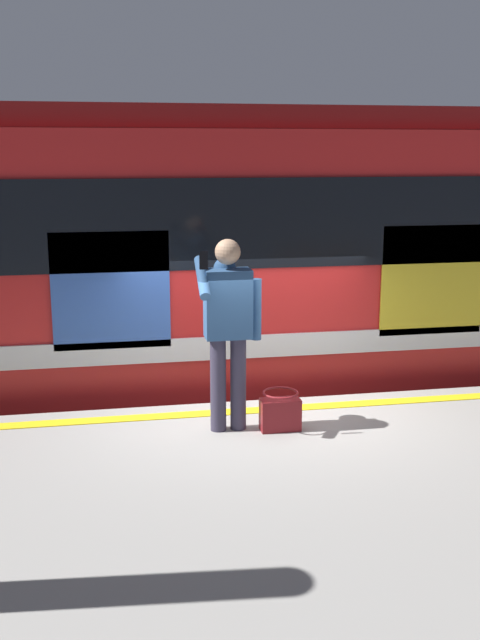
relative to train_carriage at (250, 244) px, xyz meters
The scene contains 8 objects.
ground_plane 3.11m from the train_carriage, 79.90° to the left, with size 25.01×25.01×0.00m, color #3D3D3F.
platform 4.80m from the train_carriage, 85.66° to the left, with size 16.67×5.05×1.13m, color gray.
safety_line 2.57m from the train_carriage, 81.27° to the left, with size 16.34×0.16×0.01m, color yellow.
track_rail_near 2.51m from the train_carriage, 64.84° to the left, with size 21.68×0.08×0.16m, color slate.
track_rail_far 2.51m from the train_carriage, 65.23° to the right, with size 21.68×0.08×0.16m, color slate.
train_carriage is the anchor object (origin of this frame).
passenger 2.70m from the train_carriage, 74.88° to the left, with size 0.57×0.55×1.71m.
handbag 2.95m from the train_carriage, 84.71° to the left, with size 0.36×0.32×0.36m.
Camera 1 is at (1.38, 6.81, 3.55)m, focal length 41.13 mm.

